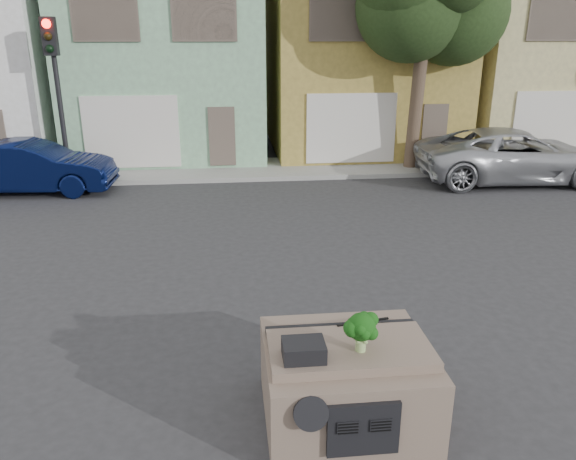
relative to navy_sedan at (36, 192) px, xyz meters
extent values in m
plane|color=#303033|center=(7.23, -8.43, 0.00)|extent=(120.00, 120.00, 0.00)
cube|color=gray|center=(7.23, 2.07, 0.07)|extent=(40.00, 3.00, 0.15)
cube|color=#82B38C|center=(3.73, 6.07, 3.77)|extent=(7.20, 8.20, 7.55)
cube|color=#A0893C|center=(11.23, 6.07, 3.77)|extent=(7.20, 8.20, 7.55)
cube|color=tan|center=(18.73, 6.07, 3.77)|extent=(7.20, 8.20, 7.55)
imported|color=#071037|center=(0.00, 0.00, 0.00)|extent=(4.84, 1.88, 1.57)
imported|color=#B0B2B8|center=(15.07, -0.25, 0.00)|extent=(6.29, 3.14, 1.71)
cube|color=black|center=(0.73, 1.07, 2.55)|extent=(0.40, 0.40, 5.10)
cube|color=#203415|center=(12.23, 1.37, 4.25)|extent=(4.40, 4.00, 8.50)
cube|color=#736051|center=(7.23, -11.43, 0.56)|extent=(2.00, 1.80, 1.12)
cube|color=black|center=(6.65, -11.78, 1.22)|extent=(0.48, 0.38, 0.20)
cube|color=black|center=(7.51, -11.05, 1.13)|extent=(0.69, 0.15, 0.02)
cube|color=#103B0D|center=(7.33, -11.70, 1.36)|extent=(0.43, 0.43, 0.48)
camera|label=1|loc=(5.89, -17.24, 4.60)|focal=35.00mm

